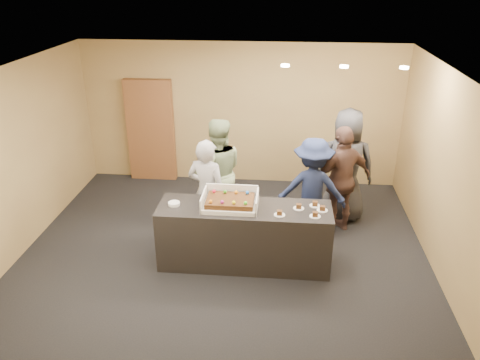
{
  "coord_description": "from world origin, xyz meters",
  "views": [
    {
      "loc": [
        0.79,
        -6.04,
        3.92
      ],
      "look_at": [
        0.22,
        0.0,
        1.13
      ],
      "focal_mm": 35.0,
      "sensor_mm": 36.0,
      "label": 1
    }
  ],
  "objects_px": {
    "serving_counter": "(244,236)",
    "person_server_grey": "(207,193)",
    "storage_cabinet": "(151,131)",
    "cake_box": "(230,203)",
    "sheet_cake": "(230,201)",
    "person_dark_suit": "(345,166)",
    "plate_stack": "(174,204)",
    "person_sage_man": "(217,173)",
    "person_brown_extra": "(341,180)",
    "person_navy_man": "(312,189)"
  },
  "relations": [
    {
      "from": "sheet_cake",
      "to": "person_server_grey",
      "type": "relative_size",
      "value": 0.38
    },
    {
      "from": "person_navy_man",
      "to": "person_dark_suit",
      "type": "height_order",
      "value": "person_dark_suit"
    },
    {
      "from": "storage_cabinet",
      "to": "person_server_grey",
      "type": "bearing_deg",
      "value": -57.38
    },
    {
      "from": "plate_stack",
      "to": "person_brown_extra",
      "type": "xyz_separation_m",
      "value": [
        2.41,
        1.1,
        -0.04
      ]
    },
    {
      "from": "storage_cabinet",
      "to": "person_dark_suit",
      "type": "relative_size",
      "value": 1.05
    },
    {
      "from": "cake_box",
      "to": "person_dark_suit",
      "type": "xyz_separation_m",
      "value": [
        1.72,
        1.46,
        0.0
      ]
    },
    {
      "from": "person_server_grey",
      "to": "person_brown_extra",
      "type": "height_order",
      "value": "person_brown_extra"
    },
    {
      "from": "sheet_cake",
      "to": "person_sage_man",
      "type": "distance_m",
      "value": 1.21
    },
    {
      "from": "plate_stack",
      "to": "person_dark_suit",
      "type": "bearing_deg",
      "value": 31.01
    },
    {
      "from": "person_server_grey",
      "to": "person_brown_extra",
      "type": "xyz_separation_m",
      "value": [
        2.03,
        0.59,
        0.03
      ]
    },
    {
      "from": "person_navy_man",
      "to": "person_brown_extra",
      "type": "bearing_deg",
      "value": -150.11
    },
    {
      "from": "person_brown_extra",
      "to": "sheet_cake",
      "type": "bearing_deg",
      "value": 5.18
    },
    {
      "from": "serving_counter",
      "to": "sheet_cake",
      "type": "xyz_separation_m",
      "value": [
        -0.2,
        0.0,
        0.55
      ]
    },
    {
      "from": "person_brown_extra",
      "to": "person_dark_suit",
      "type": "xyz_separation_m",
      "value": [
        0.1,
        0.4,
        0.08
      ]
    },
    {
      "from": "storage_cabinet",
      "to": "person_navy_man",
      "type": "relative_size",
      "value": 1.23
    },
    {
      "from": "plate_stack",
      "to": "serving_counter",
      "type": "bearing_deg",
      "value": 0.75
    },
    {
      "from": "person_brown_extra",
      "to": "person_dark_suit",
      "type": "height_order",
      "value": "person_dark_suit"
    },
    {
      "from": "person_sage_man",
      "to": "sheet_cake",
      "type": "bearing_deg",
      "value": 92.61
    },
    {
      "from": "person_server_grey",
      "to": "cake_box",
      "type": "bearing_deg",
      "value": 147.42
    },
    {
      "from": "sheet_cake",
      "to": "person_dark_suit",
      "type": "relative_size",
      "value": 0.34
    },
    {
      "from": "plate_stack",
      "to": "person_sage_man",
      "type": "relative_size",
      "value": 0.09
    },
    {
      "from": "person_sage_man",
      "to": "person_brown_extra",
      "type": "xyz_separation_m",
      "value": [
        1.96,
        -0.07,
        -0.02
      ]
    },
    {
      "from": "serving_counter",
      "to": "person_dark_suit",
      "type": "height_order",
      "value": "person_dark_suit"
    },
    {
      "from": "storage_cabinet",
      "to": "person_sage_man",
      "type": "height_order",
      "value": "storage_cabinet"
    },
    {
      "from": "serving_counter",
      "to": "cake_box",
      "type": "distance_m",
      "value": 0.54
    },
    {
      "from": "person_sage_man",
      "to": "plate_stack",
      "type": "bearing_deg",
      "value": 55.59
    },
    {
      "from": "serving_counter",
      "to": "cake_box",
      "type": "relative_size",
      "value": 3.17
    },
    {
      "from": "sheet_cake",
      "to": "person_navy_man",
      "type": "bearing_deg",
      "value": 36.12
    },
    {
      "from": "serving_counter",
      "to": "storage_cabinet",
      "type": "bearing_deg",
      "value": 126.31
    },
    {
      "from": "serving_counter",
      "to": "plate_stack",
      "type": "xyz_separation_m",
      "value": [
        -0.98,
        -0.01,
        0.47
      ]
    },
    {
      "from": "plate_stack",
      "to": "person_dark_suit",
      "type": "height_order",
      "value": "person_dark_suit"
    },
    {
      "from": "person_brown_extra",
      "to": "person_navy_man",
      "type": "bearing_deg",
      "value": -0.94
    },
    {
      "from": "cake_box",
      "to": "sheet_cake",
      "type": "relative_size",
      "value": 1.17
    },
    {
      "from": "cake_box",
      "to": "storage_cabinet",
      "type": "bearing_deg",
      "value": 124.05
    },
    {
      "from": "person_brown_extra",
      "to": "person_dark_suit",
      "type": "distance_m",
      "value": 0.42
    },
    {
      "from": "serving_counter",
      "to": "person_dark_suit",
      "type": "distance_m",
      "value": 2.19
    },
    {
      "from": "person_dark_suit",
      "to": "person_brown_extra",
      "type": "bearing_deg",
      "value": 77.83
    },
    {
      "from": "serving_counter",
      "to": "plate_stack",
      "type": "distance_m",
      "value": 1.09
    },
    {
      "from": "serving_counter",
      "to": "person_server_grey",
      "type": "height_order",
      "value": "person_server_grey"
    },
    {
      "from": "storage_cabinet",
      "to": "person_dark_suit",
      "type": "xyz_separation_m",
      "value": [
        3.59,
        -1.31,
        -0.05
      ]
    },
    {
      "from": "serving_counter",
      "to": "storage_cabinet",
      "type": "distance_m",
      "value": 3.53
    },
    {
      "from": "storage_cabinet",
      "to": "serving_counter",
      "type": "bearing_deg",
      "value": -53.51
    },
    {
      "from": "person_navy_man",
      "to": "sheet_cake",
      "type": "bearing_deg",
      "value": 38.24
    },
    {
      "from": "serving_counter",
      "to": "person_brown_extra",
      "type": "xyz_separation_m",
      "value": [
        1.43,
        1.09,
        0.43
      ]
    },
    {
      "from": "storage_cabinet",
      "to": "cake_box",
      "type": "xyz_separation_m",
      "value": [
        1.87,
        -2.77,
        -0.05
      ]
    },
    {
      "from": "person_navy_man",
      "to": "serving_counter",
      "type": "bearing_deg",
      "value": 43.47
    },
    {
      "from": "storage_cabinet",
      "to": "plate_stack",
      "type": "relative_size",
      "value": 12.43
    },
    {
      "from": "storage_cabinet",
      "to": "person_brown_extra",
      "type": "distance_m",
      "value": 3.89
    },
    {
      "from": "storage_cabinet",
      "to": "plate_stack",
      "type": "distance_m",
      "value": 3.02
    },
    {
      "from": "storage_cabinet",
      "to": "sheet_cake",
      "type": "relative_size",
      "value": 3.1
    }
  ]
}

